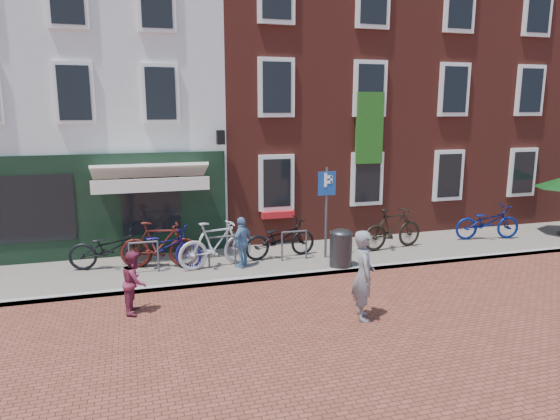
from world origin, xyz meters
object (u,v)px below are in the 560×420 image
object	(u,v)px
bicycle_4	(280,238)
bicycle_6	(487,222)
bicycle_1	(159,245)
litter_bin	(341,246)
bicycle_5	(393,229)
bicycle_2	(163,247)
bicycle_3	(216,244)
parking_sign	(327,198)
bicycle_0	(111,248)
woman	(363,275)
boy	(135,282)
cafe_person	(242,242)

from	to	relation	value
bicycle_4	bicycle_6	xyz separation A→B (m)	(6.91, 0.08, 0.00)
bicycle_1	bicycle_4	bearing A→B (deg)	-77.86
litter_bin	bicycle_5	distance (m)	2.43
bicycle_2	bicycle_3	distance (m)	1.38
bicycle_5	bicycle_6	world-z (taller)	bicycle_5
parking_sign	bicycle_1	distance (m)	4.65
bicycle_2	bicycle_4	bearing A→B (deg)	-64.93
parking_sign	bicycle_0	world-z (taller)	parking_sign
bicycle_0	bicycle_6	size ratio (longest dim) A/B	1.00
woman	bicycle_5	xyz separation A→B (m)	(2.97, 4.17, -0.21)
boy	bicycle_3	size ratio (longest dim) A/B	0.65
bicycle_1	bicycle_6	bearing A→B (deg)	-77.08
cafe_person	bicycle_4	distance (m)	1.31
cafe_person	bicycle_5	xyz separation A→B (m)	(4.65, 0.44, -0.06)
litter_bin	bicycle_5	world-z (taller)	bicycle_5
boy	bicycle_0	world-z (taller)	boy
bicycle_2	bicycle_4	xyz separation A→B (m)	(3.20, -0.02, 0.00)
litter_bin	bicycle_1	bearing A→B (deg)	164.71
bicycle_5	bicycle_4	bearing A→B (deg)	79.54
bicycle_0	bicycle_5	size ratio (longest dim) A/B	1.03
bicycle_2	bicycle_5	xyz separation A→B (m)	(6.65, -0.11, 0.06)
boy	bicycle_3	world-z (taller)	bicycle_3
bicycle_4	bicycle_6	world-z (taller)	same
woman	bicycle_3	distance (m)	4.58
boy	bicycle_1	size ratio (longest dim) A/B	0.65
bicycle_2	parking_sign	bearing A→B (deg)	-69.71
bicycle_6	parking_sign	bearing A→B (deg)	104.34
boy	bicycle_5	bearing A→B (deg)	-61.39
litter_bin	bicycle_1	size ratio (longest dim) A/B	0.53
bicycle_3	bicycle_5	xyz separation A→B (m)	(5.32, 0.25, 0.00)
parking_sign	woman	distance (m)	4.05
bicycle_0	litter_bin	bearing A→B (deg)	-98.23
woman	cafe_person	bearing A→B (deg)	39.07
bicycle_4	bicycle_5	distance (m)	3.46
litter_bin	bicycle_0	size ratio (longest dim) A/B	0.51
parking_sign	bicycle_1	world-z (taller)	parking_sign
cafe_person	bicycle_1	distance (m)	2.16
litter_bin	woman	distance (m)	3.16
bicycle_6	bicycle_0	bearing A→B (deg)	98.71
bicycle_3	bicycle_4	world-z (taller)	bicycle_3
woman	bicycle_3	bearing A→B (deg)	45.85
cafe_person	bicycle_1	xyz separation A→B (m)	(-2.09, 0.56, -0.06)
boy	bicycle_5	size ratio (longest dim) A/B	0.65
litter_bin	woman	xyz separation A→B (m)	(-0.82, -3.04, 0.26)
bicycle_0	bicycle_1	xyz separation A→B (m)	(1.22, -0.26, 0.06)
parking_sign	boy	world-z (taller)	parking_sign
bicycle_5	bicycle_2	bearing A→B (deg)	80.10
bicycle_5	bicycle_6	size ratio (longest dim) A/B	0.97
parking_sign	bicycle_0	size ratio (longest dim) A/B	1.21
boy	litter_bin	bearing A→B (deg)	-65.43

